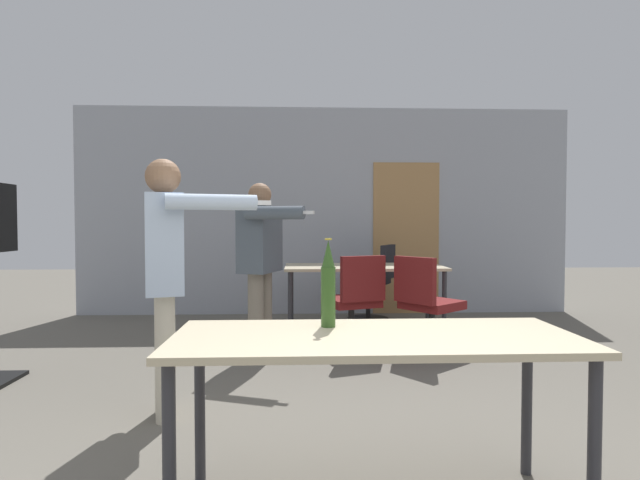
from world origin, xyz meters
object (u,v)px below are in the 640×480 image
Objects in this scene: person_right_polo at (261,253)px; beer_bottle at (328,285)px; office_chair_side_rolled at (355,306)px; person_left_plaid at (166,261)px; office_chair_far_right at (374,285)px; office_chair_mid_tucked at (427,309)px.

person_right_polo reaches higher than beer_bottle.
person_left_plaid is at bearing -149.32° from office_chair_side_rolled.
person_right_polo is 1.55m from person_left_plaid.
person_left_plaid is 1.70× the size of office_chair_far_right.
person_left_plaid is 1.33m from beer_bottle.
person_left_plaid is (-0.48, -1.47, 0.04)m from person_right_polo.
office_chair_side_rolled is at bearing 116.40° from person_right_polo.
person_left_plaid is at bearing 0.98° from person_right_polo.
office_chair_mid_tucked is 1.00× the size of office_chair_side_rolled.
office_chair_side_rolled is 2.30× the size of beer_bottle.
person_right_polo is 0.98× the size of person_left_plaid.
office_chair_mid_tucked is at bearing -144.04° from office_chair_far_right.
person_right_polo is at bearing 168.00° from office_chair_far_right.
person_left_plaid is 3.56m from office_chair_far_right.
office_chair_side_rolled is at bearing 80.91° from beer_bottle.
office_chair_far_right is 4.07m from beer_bottle.
person_left_plaid reaches higher than office_chair_side_rolled.
person_left_plaid is 2.17m from office_chair_side_rolled.
beer_bottle reaches higher than office_chair_mid_tucked.
beer_bottle is at bearing 29.80° from person_left_plaid.
office_chair_far_right is 1.04× the size of office_chair_mid_tucked.
office_chair_far_right is (1.77, 3.05, -0.53)m from person_left_plaid.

